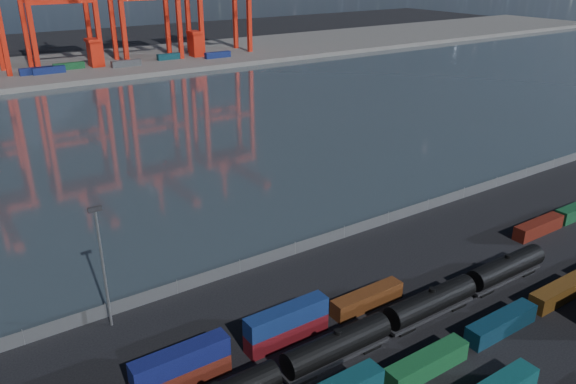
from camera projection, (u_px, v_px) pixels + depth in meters
ground at (428, 348)px, 67.43m from camera, size 700.00×700.00×0.00m
harbor_water at (128, 136)px, 147.56m from camera, size 700.00×700.00×0.00m
far_quay at (39, 70)px, 227.30m from camera, size 700.00×70.00×2.00m
container_row_mid at (487, 330)px, 68.39m from camera, size 141.07×2.30×4.90m
container_row_north at (303, 322)px, 69.36m from camera, size 126.58×2.24×4.78m
tanker_string at (281, 372)px, 60.36m from camera, size 91.95×3.10×4.44m
waterfront_fence at (295, 249)px, 88.41m from camera, size 160.12×0.12×2.20m
yard_light_mast at (102, 261)px, 68.15m from camera, size 1.60×0.40×16.60m
quay_containers at (16, 73)px, 209.63m from camera, size 172.58×10.99×2.60m
straddle_carriers at (35, 57)px, 215.74m from camera, size 140.00×7.00×11.10m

